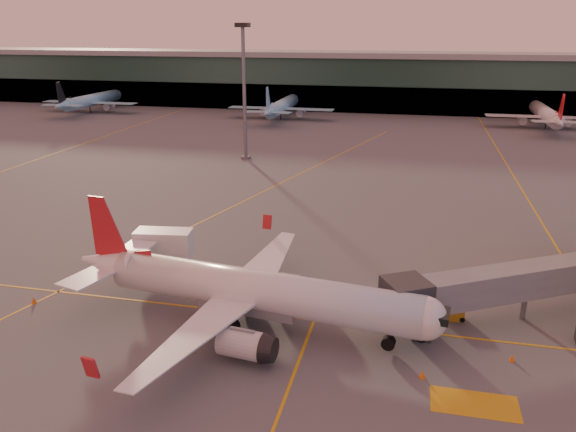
# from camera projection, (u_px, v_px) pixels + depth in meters

# --- Properties ---
(ground) EXTENTS (600.00, 600.00, 0.00)m
(ground) POSITION_uv_depth(u_px,v_px,m) (244.00, 343.00, 46.48)
(ground) COLOR #4C4F54
(ground) RESTS_ON ground
(taxi_markings) EXTENTS (100.12, 173.00, 0.01)m
(taxi_markings) POSITION_uv_depth(u_px,v_px,m) (283.00, 192.00, 89.12)
(taxi_markings) COLOR gold
(taxi_markings) RESTS_ON ground
(terminal) EXTENTS (400.00, 20.00, 17.60)m
(terminal) POSITION_uv_depth(u_px,v_px,m) (378.00, 81.00, 174.62)
(terminal) COLOR #19382D
(terminal) RESTS_ON ground
(mast_west_near) EXTENTS (2.40, 2.40, 25.60)m
(mast_west_near) POSITION_uv_depth(u_px,v_px,m) (244.00, 82.00, 106.92)
(mast_west_near) COLOR slate
(mast_west_near) RESTS_ON ground
(distant_aircraft_row) EXTENTS (350.00, 34.00, 13.00)m
(distant_aircraft_row) POSITION_uv_depth(u_px,v_px,m) (410.00, 123.00, 153.16)
(distant_aircraft_row) COLOR #87C7E2
(distant_aircraft_row) RESTS_ON ground
(main_airplane) EXTENTS (34.04, 30.79, 10.28)m
(main_airplane) POSITION_uv_depth(u_px,v_px,m) (248.00, 291.00, 48.19)
(main_airplane) COLOR white
(main_airplane) RESTS_ON ground
(jet_bridge) EXTENTS (25.68, 16.84, 5.33)m
(jet_bridge) POSITION_uv_depth(u_px,v_px,m) (540.00, 280.00, 49.67)
(jet_bridge) COLOR slate
(jet_bridge) RESTS_ON ground
(catering_truck) EXTENTS (6.22, 3.37, 4.59)m
(catering_truck) POSITION_uv_depth(u_px,v_px,m) (165.00, 248.00, 59.44)
(catering_truck) COLOR red
(catering_truck) RESTS_ON ground
(gpu_cart) EXTENTS (2.03, 1.35, 1.12)m
(gpu_cart) POSITION_uv_depth(u_px,v_px,m) (453.00, 313.00, 50.14)
(gpu_cart) COLOR #C48318
(gpu_cart) RESTS_ON ground
(cone_nose) EXTENTS (0.45, 0.45, 0.57)m
(cone_nose) POSITION_uv_depth(u_px,v_px,m) (512.00, 358.00, 43.91)
(cone_nose) COLOR #DC610B
(cone_nose) RESTS_ON ground
(cone_tail) EXTENTS (0.49, 0.49, 0.62)m
(cone_tail) POSITION_uv_depth(u_px,v_px,m) (34.00, 300.00, 53.09)
(cone_tail) COLOR #DC610B
(cone_tail) RESTS_ON ground
(cone_wing_left) EXTENTS (0.40, 0.40, 0.51)m
(cone_wing_left) POSITION_uv_depth(u_px,v_px,m) (282.00, 249.00, 65.57)
(cone_wing_left) COLOR #DC610B
(cone_wing_left) RESTS_ON ground
(cone_fwd) EXTENTS (0.47, 0.47, 0.60)m
(cone_fwd) POSITION_uv_depth(u_px,v_px,m) (422.00, 374.00, 41.80)
(cone_fwd) COLOR #DC610B
(cone_fwd) RESTS_ON ground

